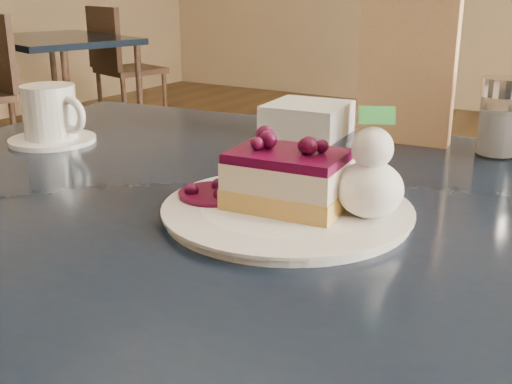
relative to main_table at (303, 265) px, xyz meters
The scene contains 10 objects.
main_table is the anchor object (origin of this frame).
dessert_plate 0.11m from the main_table, 84.40° to the right, with size 0.29×0.29×0.01m, color white.
cheesecake_slice 0.14m from the main_table, 84.40° to the right, with size 0.14×0.11×0.07m.
whipped_cream 0.17m from the main_table, 19.60° to the right, with size 0.08×0.08×0.07m.
berry_sauce 0.15m from the main_table, 141.50° to the right, with size 0.09×0.09×0.01m, color #480928.
coffee_set 0.53m from the main_table, behind, with size 0.15×0.15×0.10m.
menu_card 0.42m from the main_table, 90.45° to the left, with size 0.16×0.03×0.25m, color beige.
sugar_shaker 0.42m from the main_table, 66.46° to the left, with size 0.07×0.07×0.12m.
napkin_stack 0.39m from the main_table, 117.01° to the left, with size 0.13×0.13×0.06m, color white.
bg_table_far_left 3.84m from the main_table, 142.97° to the left, with size 1.17×1.79×1.19m.
Camera 1 is at (0.51, -0.70, 1.11)m, focal length 45.00 mm.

